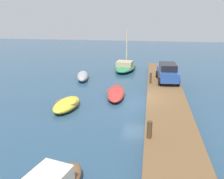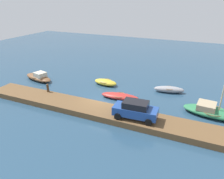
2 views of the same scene
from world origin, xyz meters
TOP-DOWN VIEW (x-y plane):
  - ground_plane at (0.00, 0.00)m, footprint 84.00×84.00m
  - dock_platform at (0.00, -2.03)m, footprint 25.95×2.99m
  - rowboat_yellow at (-2.00, 5.31)m, footprint 3.44×1.88m
  - rowboat_red at (1.38, 2.09)m, footprint 4.58×1.86m
  - rowboat_grey at (6.28, 6.30)m, footprint 3.83×1.92m
  - sailboat_green at (11.25, 2.27)m, footprint 5.93×2.77m
  - mooring_post_west at (-6.63, -0.78)m, footprint 0.27×0.27m
  - mooring_post_mid_west at (3.77, -0.78)m, footprint 0.18×0.18m
  - parked_car at (4.72, -2.33)m, footprint 4.13×2.08m

SIDE VIEW (x-z plane):
  - ground_plane at x=0.00m, z-range 0.00..0.00m
  - dock_platform at x=0.00m, z-range 0.00..0.61m
  - rowboat_red at x=1.38m, z-range 0.01..0.62m
  - rowboat_yellow at x=-2.00m, z-range 0.01..0.74m
  - rowboat_grey at x=6.28m, z-range 0.01..0.77m
  - sailboat_green at x=11.25m, z-range -1.92..2.88m
  - mooring_post_west at x=-6.63m, z-range 0.61..1.54m
  - mooring_post_mid_west at x=3.77m, z-range 0.61..1.60m
  - parked_car at x=4.72m, z-range 0.63..2.33m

